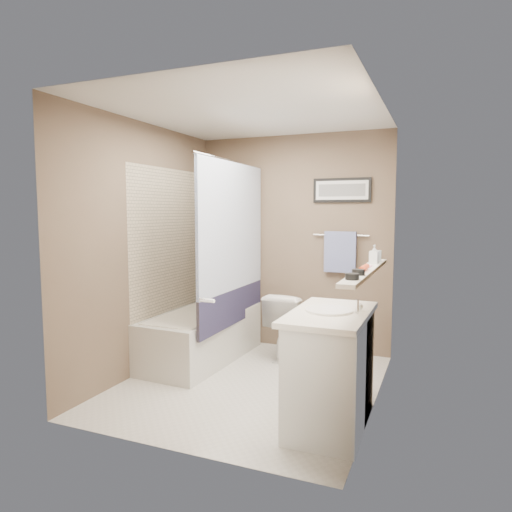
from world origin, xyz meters
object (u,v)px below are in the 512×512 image
at_px(hair_brush_front, 364,268).
at_px(toilet, 292,325).
at_px(glass_jar, 377,256).
at_px(vanity, 331,371).
at_px(candle_bowl_far, 358,272).
at_px(soap_bottle, 374,254).
at_px(bathtub, 201,336).
at_px(candle_bowl_near, 352,277).

bearing_deg(hair_brush_front, toilet, 128.99).
xyz_separation_m(hair_brush_front, glass_jar, (0.00, 0.68, 0.03)).
xyz_separation_m(toilet, vanity, (0.74, -1.38, 0.05)).
relative_size(candle_bowl_far, soap_bottle, 0.57).
relative_size(hair_brush_front, soap_bottle, 1.40).
xyz_separation_m(bathtub, toilet, (0.86, 0.44, 0.10)).
bearing_deg(candle_bowl_near, glass_jar, 90.00).
distance_m(toilet, candle_bowl_near, 2.02).
height_order(glass_jar, soap_bottle, soap_bottle).
height_order(candle_bowl_far, glass_jar, glass_jar).
relative_size(vanity, candle_bowl_near, 10.00).
bearing_deg(candle_bowl_far, soap_bottle, 90.00).
relative_size(candle_bowl_near, hair_brush_front, 0.41).
xyz_separation_m(bathtub, soap_bottle, (1.79, -0.18, 0.94)).
xyz_separation_m(bathtub, hair_brush_front, (1.79, -0.70, 0.89)).
bearing_deg(bathtub, glass_jar, 1.76).
relative_size(toilet, soap_bottle, 4.46).
relative_size(candle_bowl_near, glass_jar, 0.90).
xyz_separation_m(toilet, soap_bottle, (0.92, -0.62, 0.84)).
height_order(bathtub, candle_bowl_near, candle_bowl_near).
height_order(toilet, glass_jar, glass_jar).
xyz_separation_m(vanity, soap_bottle, (0.19, 0.76, 0.79)).
bearing_deg(candle_bowl_near, vanity, 127.39).
distance_m(bathtub, hair_brush_front, 2.11).
xyz_separation_m(vanity, glass_jar, (0.19, 0.92, 0.77)).
height_order(vanity, hair_brush_front, hair_brush_front).
bearing_deg(glass_jar, toilet, 153.43).
height_order(bathtub, soap_bottle, soap_bottle).
xyz_separation_m(candle_bowl_far, soap_bottle, (0.00, 0.77, 0.06)).
xyz_separation_m(candle_bowl_near, hair_brush_front, (0.00, 0.48, 0.00)).
bearing_deg(candle_bowl_far, toilet, 123.58).
xyz_separation_m(candle_bowl_near, candle_bowl_far, (0.00, 0.23, 0.00)).
xyz_separation_m(toilet, candle_bowl_near, (0.92, -1.62, 0.78)).
distance_m(bathtub, candle_bowl_near, 2.32).
bearing_deg(vanity, candle_bowl_near, -53.72).
bearing_deg(glass_jar, hair_brush_front, -90.00).
distance_m(hair_brush_front, glass_jar, 0.68).
distance_m(toilet, soap_bottle, 1.39).
bearing_deg(toilet, bathtub, 33.13).
bearing_deg(glass_jar, vanity, -101.43).
bearing_deg(vanity, hair_brush_front, 50.95).
distance_m(candle_bowl_near, candle_bowl_far, 0.23).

